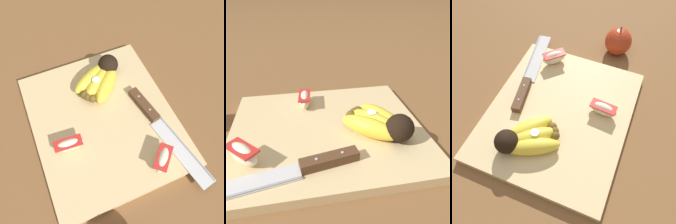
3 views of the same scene
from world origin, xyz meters
The scene contains 7 objects.
ground_plane centered at (0.00, 0.00, 0.00)m, with size 6.00×6.00×0.00m, color brown.
cutting_board centered at (0.00, 0.00, 0.01)m, with size 0.39×0.33×0.02m, color #DBBC84.
banana_bunch centered at (0.10, -0.03, 0.04)m, with size 0.14×0.14×0.06m.
chefs_knife centered at (-0.06, -0.11, 0.03)m, with size 0.28×0.08×0.02m.
apple_wedge_near centered at (-0.04, 0.10, 0.04)m, with size 0.03×0.07×0.03m.
apple_wedge_middle centered at (-0.15, -0.08, 0.04)m, with size 0.06×0.06×0.04m.
whole_apple centered at (-0.28, 0.07, 0.04)m, with size 0.08×0.08×0.09m.
Camera 3 is at (0.29, 0.13, 0.52)m, focal length 39.20 mm.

